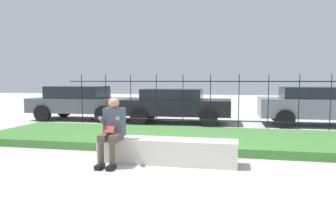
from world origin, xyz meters
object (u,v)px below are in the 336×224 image
Objects in this scene: stone_bench at (167,152)px; car_parked_center at (176,104)px; car_parked_right at (319,105)px; car_parked_left at (81,102)px; person_seated_reader at (112,128)px.

car_parked_center reaches higher than stone_bench.
car_parked_left is at bearing 179.67° from car_parked_right.
car_parked_right is at bearing 51.95° from person_seated_reader.
stone_bench is 2.11× the size of person_seated_reader.
car_parked_center is (-0.95, 5.95, 0.49)m from stone_bench.
car_parked_center is 0.98× the size of car_parked_right.
person_seated_reader is at bearing -92.54° from car_parked_center.
car_parked_right is at bearing 0.77° from car_parked_center.
car_parked_left is at bearing 121.30° from person_seated_reader.
car_parked_center is at bearing 89.62° from person_seated_reader.
person_seated_reader is at bearing -60.40° from car_parked_left.
person_seated_reader reaches higher than stone_bench.
stone_bench is 6.05m from car_parked_center.
car_parked_left is (-3.92, 6.45, 0.03)m from person_seated_reader.
stone_bench is 1.15m from person_seated_reader.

